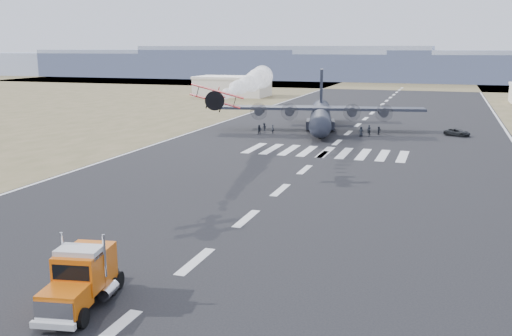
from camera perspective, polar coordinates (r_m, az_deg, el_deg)
The scene contains 21 objects.
ground at distance 45.45m, azimuth -6.07°, elevation -9.27°, with size 500.00×500.00×0.00m, color black.
scrub_far at distance 269.52m, azimuth 14.81°, elevation 8.11°, with size 500.00×80.00×0.00m, color brown.
runway_markings at distance 101.38m, azimuth 8.11°, elevation 2.55°, with size 60.00×260.00×0.01m, color silver, non-canonical shape.
ridge_seg_a at distance 366.70m, azimuth -17.26°, elevation 9.92°, with size 150.00×50.00×13.00m, color #808AA3.
ridge_seg_b at distance 333.17m, azimuth -7.99°, elevation 10.35°, with size 150.00×50.00×15.00m, color #808AA3.
ridge_seg_c at distance 309.82m, azimuth 3.03°, elevation 10.52°, with size 150.00×50.00×17.00m, color #808AA3.
ridge_seg_d at distance 299.13m, azimuth 15.29°, elevation 9.68°, with size 150.00×50.00×13.00m, color #808AA3.
hangar_left at distance 196.71m, azimuth -2.37°, elevation 8.19°, with size 24.50×14.50×6.70m.
semi_truck at distance 38.95m, azimuth -17.05°, elevation -10.39°, with size 4.19×9.02×3.96m.
aerobatic_biplane at distance 69.73m, azimuth -4.07°, elevation 7.08°, with size 6.38×5.97×3.31m.
smoke_trail at distance 101.55m, azimuth 0.05°, elevation 8.81°, with size 8.74×39.63×4.09m.
transport_aircraft at distance 116.43m, azimuth 6.48°, elevation 5.31°, with size 40.43×33.09×11.72m.
support_vehicle at distance 114.18m, azimuth 19.48°, elevation 3.38°, with size 2.24×4.86×1.35m, color black.
crew_a at distance 111.58m, azimuth 11.24°, elevation 3.78°, with size 0.67×0.55×1.84m, color black.
crew_b at distance 109.30m, azimuth 0.34°, elevation 3.84°, with size 0.90×0.56×1.86m, color black.
crew_c at distance 114.36m, azimuth 0.84°, elevation 4.13°, with size 1.01×0.47×1.57m, color black.
crew_d at distance 108.91m, azimuth 11.25°, elevation 3.56°, with size 1.03×0.53×1.75m, color black.
crew_e at distance 108.76m, azimuth 10.46°, elevation 3.61°, with size 0.91×0.56×1.86m, color black.
crew_f at distance 111.92m, azimuth 12.18°, elevation 3.69°, with size 1.44×0.47×1.55m, color black.
crew_g at distance 110.94m, azimuth 1.70°, elevation 3.91°, with size 0.61×0.50×1.67m, color black.
crew_h at distance 111.42m, azimuth 6.94°, elevation 3.91°, with size 0.90×0.55×1.85m, color black.
Camera 1 is at (17.86, -38.43, 16.44)m, focal length 40.00 mm.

